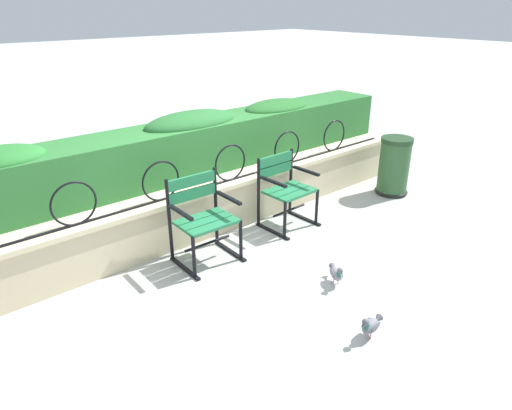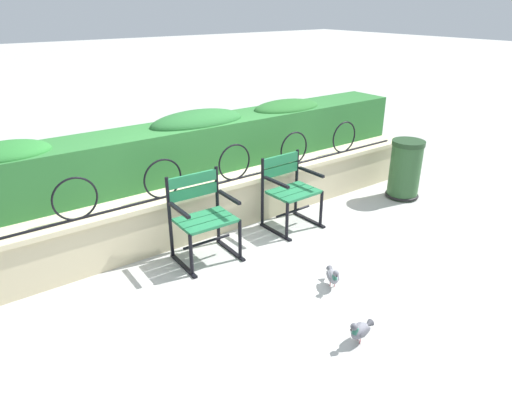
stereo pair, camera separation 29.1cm
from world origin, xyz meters
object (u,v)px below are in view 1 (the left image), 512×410
Objects in this scene: park_chair_right at (285,188)px; trash_bin at (394,167)px; park_chair_left at (202,217)px; pigeon_far_side at (336,273)px; pigeon_near_chairs at (371,325)px.

trash_bin is at bearing -8.38° from park_chair_right.
park_chair_left is 1.41m from pigeon_far_side.
pigeon_near_chairs is (-0.88, -1.90, -0.34)m from park_chair_right.
park_chair_left is 1.18m from park_chair_right.
park_chair_left reaches higher than park_chair_right.
park_chair_left is at bearing 175.74° from trash_bin.
park_chair_right is 1.80m from trash_bin.
park_chair_left is 1.91m from pigeon_near_chairs.
park_chair_left is 1.06× the size of park_chair_right.
trash_bin reaches higher than pigeon_far_side.
trash_bin is (1.77, -0.26, -0.08)m from park_chair_right.
park_chair_right reaches higher than pigeon_near_chairs.
park_chair_right is at bearing 65.10° from pigeon_near_chairs.
pigeon_far_side is (0.67, -1.19, -0.35)m from park_chair_left.
pigeon_near_chairs is at bearing -119.49° from pigeon_far_side.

